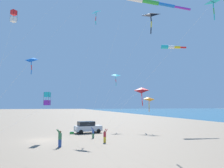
{
  "coord_description": "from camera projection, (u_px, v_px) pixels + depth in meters",
  "views": [
    {
      "loc": [
        -1.4,
        29.1,
        4.35
      ],
      "look_at": [
        -9.01,
        1.12,
        7.36
      ],
      "focal_mm": 34.06,
      "sensor_mm": 36.0,
      "label": 1
    }
  ],
  "objects": [
    {
      "name": "ground_plane",
      "position": [
        42.0,
        140.0,
        27.11
      ],
      "size": [
        600.0,
        600.0,
        0.0
      ],
      "primitive_type": "plane",
      "color": "#756654"
    },
    {
      "name": "parked_car",
      "position": [
        88.0,
        127.0,
        34.42
      ],
      "size": [
        4.54,
        2.62,
        1.85
      ],
      "color": "silver",
      "rests_on": "ground_plane"
    },
    {
      "name": "cooler_box",
      "position": [
        72.0,
        133.0,
        33.21
      ],
      "size": [
        0.62,
        0.42,
        0.42
      ],
      "color": "green",
      "rests_on": "ground_plane"
    },
    {
      "name": "person_adult_flyer",
      "position": [
        60.0,
        137.0,
        22.71
      ],
      "size": [
        0.64,
        0.54,
        1.88
      ],
      "color": "#335199",
      "rests_on": "ground_plane"
    },
    {
      "name": "person_child_grey_jacket",
      "position": [
        93.0,
        132.0,
        29.06
      ],
      "size": [
        0.44,
        0.35,
        1.47
      ],
      "color": "#3D7F51",
      "rests_on": "ground_plane"
    },
    {
      "name": "person_bystander_far",
      "position": [
        105.0,
        135.0,
        25.43
      ],
      "size": [
        0.57,
        0.51,
        1.62
      ],
      "color": "gold",
      "rests_on": "ground_plane"
    },
    {
      "name": "kite_delta_black_fish_shape",
      "position": [
        31.0,
        60.0,
        22.74
      ],
      "size": [
        6.86,
        1.27,
        9.61
      ],
      "color": "blue",
      "rests_on": "ground_plane"
    },
    {
      "name": "kite_delta_teal_far_right",
      "position": [
        96.0,
        12.0,
        37.91
      ],
      "size": [
        5.46,
        3.29,
        21.57
      ],
      "color": "#1EB7C6",
      "rests_on": "ground_plane"
    },
    {
      "name": "kite_box_orange_high_right",
      "position": [
        14.0,
        16.0,
        22.48
      ],
      "size": [
        3.38,
        1.21,
        14.47
      ],
      "color": "red",
      "rests_on": "ground_plane"
    },
    {
      "name": "kite_delta_magenta_far_left",
      "position": [
        149.0,
        99.0,
        35.47
      ],
      "size": [
        7.96,
        1.76,
        5.89
      ],
      "color": "orange",
      "rests_on": "ground_plane"
    },
    {
      "name": "kite_delta_striped_overhead",
      "position": [
        116.0,
        75.0,
        41.33
      ],
      "size": [
        6.07,
        2.64,
        10.69
      ],
      "color": "#1EB7C6",
      "rests_on": "ground_plane"
    },
    {
      "name": "kite_delta_blue_topmost",
      "position": [
        141.0,
        91.0,
        37.65
      ],
      "size": [
        13.35,
        2.2,
        7.68
      ],
      "color": "red",
      "rests_on": "ground_plane"
    },
    {
      "name": "kite_box_small_distant",
      "position": [
        47.0,
        99.0,
        27.18
      ],
      "size": [
        7.46,
        6.26,
        6.13
      ],
      "color": "#1EB7C6",
      "rests_on": "ground_plane"
    },
    {
      "name": "kite_delta_long_streamer_right",
      "position": [
        212.0,
        3.0,
        15.64
      ],
      "size": [
        7.05,
        14.01,
        12.14
      ],
      "color": "#1EB7C6",
      "rests_on": "ground_plane"
    },
    {
      "name": "kite_delta_checkered_midright",
      "position": [
        151.0,
        15.0,
        27.1
      ],
      "size": [
        7.33,
        9.13,
        16.51
      ],
      "color": "black",
      "rests_on": "ground_plane"
    },
    {
      "name": "kite_windsock_yellow_midlevel",
      "position": [
        149.0,
        2.0,
        24.92
      ],
      "size": [
        10.61,
        11.19,
        17.32
      ],
      "color": "white",
      "rests_on": "ground_plane"
    },
    {
      "name": "kite_windsock_rainbow_low_near",
      "position": [
        170.0,
        47.0,
        41.09
      ],
      "size": [
        17.67,
        2.56,
        16.1
      ],
      "color": "#1EB7C6",
      "rests_on": "ground_plane"
    }
  ]
}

